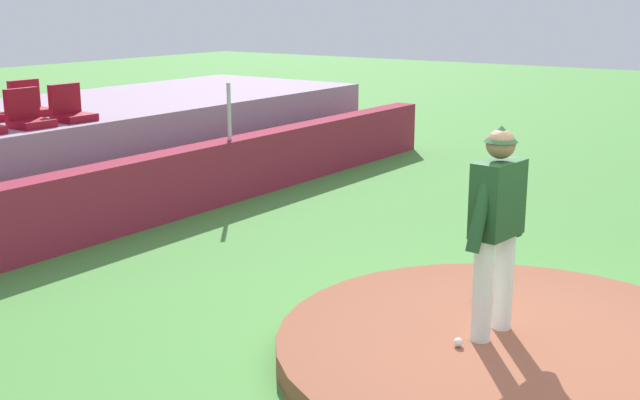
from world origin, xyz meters
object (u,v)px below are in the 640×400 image
Objects in this scene: stadium_chair_7 at (29,105)px; stadium_chair_2 at (28,115)px; baseball at (458,342)px; stadium_chair_3 at (70,110)px; pitcher at (497,216)px; fielding_glove at (484,296)px.

stadium_chair_2 is at bearing 53.40° from stadium_chair_7.
stadium_chair_3 reaches higher than baseball.
baseball is 6.72m from stadium_chair_2.
stadium_chair_3 is at bearing -179.63° from stadium_chair_2.
stadium_chair_3 is (0.68, 0.00, 0.00)m from stadium_chair_2.
pitcher is 7.69m from stadium_chair_7.
stadium_chair_2 is at bearing -99.05° from fielding_glove.
pitcher is at bearing -15.34° from baseball.
fielding_glove is 0.60× the size of stadium_chair_7.
stadium_chair_7 is (1.08, 7.61, 0.24)m from pitcher.
stadium_chair_2 and stadium_chair_7 have the same top height.
fielding_glove is (0.67, 0.36, -0.97)m from pitcher.
fielding_glove is 6.44m from stadium_chair_2.
pitcher is 3.52× the size of stadium_chair_7.
stadium_chair_3 is (1.06, 6.68, 0.24)m from pitcher.
stadium_chair_7 is at bearing -126.60° from stadium_chair_2.
stadium_chair_2 reaches higher than baseball.
pitcher is 6.69m from stadium_chair_2.
stadium_chair_7 is (0.02, 0.93, 0.00)m from stadium_chair_3.
stadium_chair_3 reaches higher than fielding_glove.
fielding_glove is (1.06, 0.25, 0.02)m from baseball.
stadium_chair_3 is at bearing -105.20° from fielding_glove.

